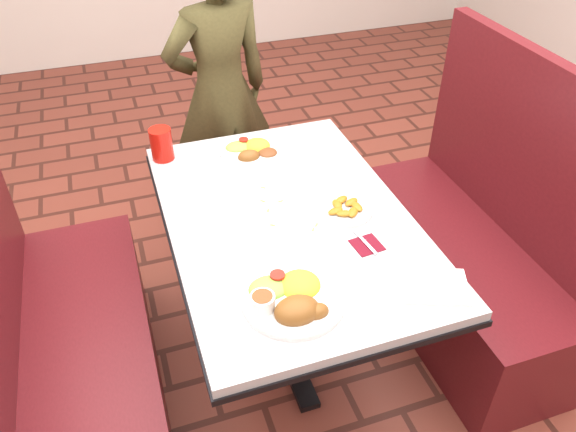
# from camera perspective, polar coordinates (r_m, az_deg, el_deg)

# --- Properties ---
(dining_table) EXTENTS (0.81, 1.21, 0.75)m
(dining_table) POSITION_cam_1_polar(r_m,az_deg,el_deg) (1.97, 0.00, -2.21)
(dining_table) COLOR silver
(dining_table) RESTS_ON ground
(booth_bench_left) EXTENTS (0.47, 1.20, 1.17)m
(booth_bench_left) POSITION_cam_1_polar(r_m,az_deg,el_deg) (2.16, -21.01, -13.10)
(booth_bench_left) COLOR maroon
(booth_bench_left) RESTS_ON ground
(booth_bench_right) EXTENTS (0.47, 1.20, 1.17)m
(booth_bench_right) POSITION_cam_1_polar(r_m,az_deg,el_deg) (2.50, 17.65, -4.01)
(booth_bench_right) COLOR maroon
(booth_bench_right) RESTS_ON ground
(diner_person) EXTENTS (0.58, 0.44, 1.45)m
(diner_person) POSITION_cam_1_polar(r_m,az_deg,el_deg) (2.81, -6.93, 12.26)
(diner_person) COLOR brown
(diner_person) RESTS_ON ground
(near_dinner_plate) EXTENTS (0.30, 0.30, 0.09)m
(near_dinner_plate) POSITION_cam_1_polar(r_m,az_deg,el_deg) (1.59, 0.40, -7.98)
(near_dinner_plate) COLOR white
(near_dinner_plate) RESTS_ON dining_table
(far_dinner_plate) EXTENTS (0.26, 0.26, 0.07)m
(far_dinner_plate) POSITION_cam_1_polar(r_m,az_deg,el_deg) (2.24, -3.65, 6.89)
(far_dinner_plate) COLOR white
(far_dinner_plate) RESTS_ON dining_table
(plantain_plate) EXTENTS (0.18, 0.18, 0.03)m
(plantain_plate) POSITION_cam_1_polar(r_m,az_deg,el_deg) (1.94, 5.88, 0.72)
(plantain_plate) COLOR white
(plantain_plate) RESTS_ON dining_table
(maroon_napkin) EXTENTS (0.10, 0.10, 0.00)m
(maroon_napkin) POSITION_cam_1_polar(r_m,az_deg,el_deg) (1.81, 8.03, -2.94)
(maroon_napkin) COLOR #5E0E1A
(maroon_napkin) RESTS_ON dining_table
(spoon_utensil) EXTENTS (0.03, 0.14, 0.00)m
(spoon_utensil) POSITION_cam_1_polar(r_m,az_deg,el_deg) (1.82, 7.76, -2.57)
(spoon_utensil) COLOR #B8B7BC
(spoon_utensil) RESTS_ON dining_table
(red_tumbler) EXTENTS (0.09, 0.09, 0.13)m
(red_tumbler) POSITION_cam_1_polar(r_m,az_deg,el_deg) (2.24, -12.73, 7.14)
(red_tumbler) COLOR red
(red_tumbler) RESTS_ON dining_table
(paper_napkin) EXTENTS (0.24, 0.21, 0.01)m
(paper_napkin) POSITION_cam_1_polar(r_m,az_deg,el_deg) (1.71, 14.63, -6.92)
(paper_napkin) COLOR white
(paper_napkin) RESTS_ON dining_table
(knife_utensil) EXTENTS (0.03, 0.16, 0.00)m
(knife_utensil) POSITION_cam_1_polar(r_m,az_deg,el_deg) (1.63, 1.56, -7.68)
(knife_utensil) COLOR silver
(knife_utensil) RESTS_ON dining_table
(fork_utensil) EXTENTS (0.03, 0.13, 0.00)m
(fork_utensil) POSITION_cam_1_polar(r_m,az_deg,el_deg) (1.62, 2.26, -8.31)
(fork_utensil) COLOR #BCBCC1
(fork_utensil) RESTS_ON dining_table
(lettuce_shreds) EXTENTS (0.28, 0.32, 0.00)m
(lettuce_shreds) POSITION_cam_1_polar(r_m,az_deg,el_deg) (1.97, 0.54, 1.27)
(lettuce_shreds) COLOR #7DB749
(lettuce_shreds) RESTS_ON dining_table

